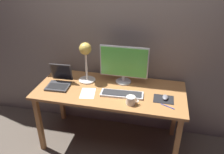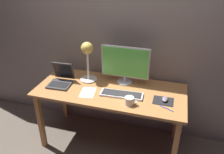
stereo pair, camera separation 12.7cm
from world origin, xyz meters
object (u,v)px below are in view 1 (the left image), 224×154
monitor (124,63)px  mouse (165,97)px  coffee_mug (131,100)px  keyboard_main (122,94)px  laptop (60,79)px  pen (168,106)px  desk_lamp (86,55)px

monitor → mouse: monitor is taller
coffee_mug → keyboard_main: bearing=129.1°
keyboard_main → mouse: mouse is taller
laptop → mouse: bearing=-2.0°
monitor → pen: bearing=-37.4°
desk_lamp → mouse: desk_lamp is taller
mouse → coffee_mug: bearing=-153.4°
pen → coffee_mug: bearing=-174.9°
coffee_mug → pen: bearing=5.1°
keyboard_main → coffee_mug: size_ratio=3.59×
monitor → coffee_mug: monitor is taller
coffee_mug → mouse: bearing=26.6°
desk_lamp → pen: size_ratio=3.28×
monitor → coffee_mug: (0.15, -0.41, -0.19)m
laptop → coffee_mug: (0.83, -0.20, -0.02)m
desk_lamp → pen: bearing=-19.5°
laptop → desk_lamp: (0.26, 0.15, 0.25)m
monitor → desk_lamp: bearing=-172.4°
desk_lamp → mouse: size_ratio=4.78×
laptop → mouse: (1.15, -0.04, -0.04)m
pen → monitor: bearing=142.6°
mouse → pen: size_ratio=0.69×
monitor → laptop: bearing=-163.0°
monitor → mouse: (0.47, -0.25, -0.22)m
mouse → laptop: bearing=178.0°
desk_lamp → mouse: bearing=-12.3°
desk_lamp → pen: 1.02m
pen → mouse: bearing=101.4°
keyboard_main → coffee_mug: coffee_mug is taller
keyboard_main → pen: 0.48m
desk_lamp → pen: (0.91, -0.32, -0.31)m
keyboard_main → coffee_mug: bearing=-50.9°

